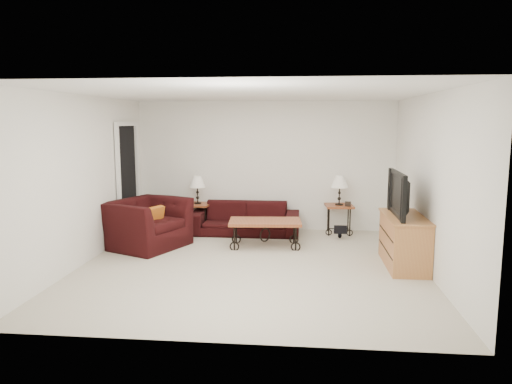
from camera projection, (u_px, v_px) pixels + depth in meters
ground at (251, 266)px, 7.05m from camera, size 5.00×5.00×0.00m
wall_back at (265, 166)px, 9.32m from camera, size 5.00×0.02×2.50m
wall_front at (222, 216)px, 4.40m from camera, size 5.00×0.02×2.50m
wall_left at (85, 180)px, 7.11m from camera, size 0.02×5.00×2.50m
wall_right at (430, 184)px, 6.62m from camera, size 0.02×5.00×2.50m
ceiling at (251, 94)px, 6.68m from camera, size 5.00×5.00×0.00m
doorway at (128, 181)px, 8.76m from camera, size 0.08×0.94×2.04m
sofa at (245, 218)px, 9.02m from camera, size 2.03×0.79×0.59m
side_table_left at (198, 217)px, 9.30m from camera, size 0.54×0.54×0.53m
side_table_right at (339, 219)px, 9.03m from camera, size 0.55×0.55×0.55m
lamp_left at (198, 190)px, 9.22m from camera, size 0.33×0.33×0.53m
lamp_right at (339, 190)px, 8.95m from camera, size 0.34×0.34×0.55m
photo_frame_left at (188, 202)px, 9.12m from camera, size 0.11×0.02×0.09m
photo_frame_right at (348, 204)px, 8.82m from camera, size 0.11×0.03×0.09m
coffee_table at (265, 233)px, 8.10m from camera, size 1.25×0.75×0.45m
armchair at (147, 224)px, 8.06m from camera, size 1.50×1.57×0.80m
throw_pillow at (154, 218)px, 7.97m from camera, size 0.24×0.37×0.36m
tv_stand at (404, 241)px, 6.99m from camera, size 0.52×1.25×0.75m
television at (405, 194)px, 6.88m from camera, size 0.15×1.12×0.65m
backpack at (340, 226)px, 8.68m from camera, size 0.38×0.31×0.46m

